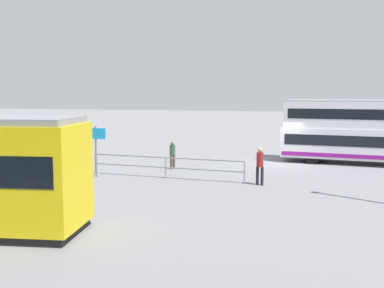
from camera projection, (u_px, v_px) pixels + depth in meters
ground_plane at (279, 164)px, 27.40m from camera, size 160.00×160.00×0.00m
double_decker_bus at (369, 132)px, 27.24m from camera, size 10.38×3.74×3.86m
pedestrian_near_railing at (172, 153)px, 25.66m from camera, size 0.43×0.43×1.57m
pedestrian_crossing at (260, 163)px, 21.11m from camera, size 0.36×0.35×1.77m
pedestrian_railing at (166, 164)px, 22.82m from camera, size 8.14×0.69×1.08m
info_sign at (96, 142)px, 23.20m from camera, size 1.08×0.16×2.60m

